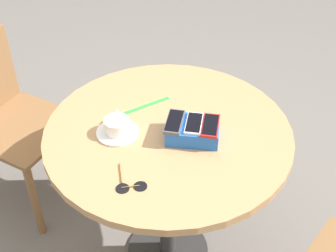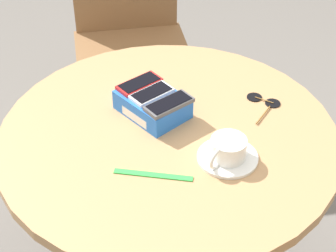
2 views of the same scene
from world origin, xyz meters
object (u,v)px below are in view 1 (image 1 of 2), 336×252
at_px(coffee_cup, 117,125).
at_px(chair_near_window, 12,123).
at_px(round_table, 168,154).
at_px(phone_red, 210,125).
at_px(phone_white, 194,123).
at_px(lanyard_strap, 147,105).
at_px(sunglasses, 130,186).
at_px(phone_box, 192,131).
at_px(saucer, 117,132).
at_px(phone_gray, 174,122).

xyz_separation_m(coffee_cup, chair_near_window, (0.66, -0.17, -0.32)).
distance_m(round_table, chair_near_window, 0.85).
bearing_deg(coffee_cup, phone_red, -163.66).
bearing_deg(phone_white, round_table, -0.46).
relative_size(lanyard_strap, sunglasses, 1.47).
relative_size(coffee_cup, lanyard_strap, 0.61).
xyz_separation_m(phone_red, phone_white, (0.06, 0.01, -0.00)).
distance_m(coffee_cup, chair_near_window, 0.75).
distance_m(phone_box, saucer, 0.27).
relative_size(phone_red, saucer, 0.88).
distance_m(phone_box, phone_white, 0.03).
relative_size(phone_red, phone_white, 1.05).
relative_size(phone_red, phone_gray, 0.96).
xyz_separation_m(phone_white, lanyard_strap, (0.23, -0.11, -0.06)).
height_order(saucer, sunglasses, saucer).
relative_size(round_table, phone_white, 7.03).
bearing_deg(phone_box, lanyard_strap, -25.72).
relative_size(phone_gray, coffee_cup, 1.20).
distance_m(phone_white, coffee_cup, 0.27).
xyz_separation_m(lanyard_strap, sunglasses, (-0.13, 0.41, 0.00)).
bearing_deg(phone_box, phone_red, -168.11).
bearing_deg(coffee_cup, round_table, -153.12).
relative_size(phone_box, saucer, 1.39).
height_order(phone_box, phone_gray, phone_gray).
bearing_deg(round_table, sunglasses, 89.37).
xyz_separation_m(phone_box, phone_red, (-0.06, -0.01, 0.03)).
bearing_deg(sunglasses, phone_red, -116.90).
distance_m(phone_box, chair_near_window, 0.97).
height_order(coffee_cup, sunglasses, coffee_cup).
relative_size(phone_box, chair_near_window, 0.26).
distance_m(phone_red, coffee_cup, 0.33).
relative_size(phone_box, phone_gray, 1.50).
height_order(phone_gray, coffee_cup, phone_gray).
distance_m(phone_red, phone_gray, 0.13).
height_order(round_table, chair_near_window, chair_near_window).
distance_m(round_table, coffee_cup, 0.24).
bearing_deg(lanyard_strap, round_table, 141.02).
xyz_separation_m(round_table, saucer, (0.16, 0.08, 0.12)).
xyz_separation_m(round_table, phone_red, (-0.15, -0.01, 0.18)).
bearing_deg(saucer, phone_gray, -161.16).
bearing_deg(phone_box, sunglasses, 71.92).
bearing_deg(phone_white, sunglasses, 71.37).
height_order(phone_box, coffee_cup, coffee_cup).
bearing_deg(chair_near_window, saucer, 165.65).
bearing_deg(phone_white, phone_gray, 15.70).
distance_m(phone_gray, sunglasses, 0.29).
bearing_deg(round_table, coffee_cup, 26.88).
bearing_deg(sunglasses, phone_box, -108.08).
distance_m(lanyard_strap, chair_near_window, 0.75).
relative_size(sunglasses, chair_near_window, 0.16).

